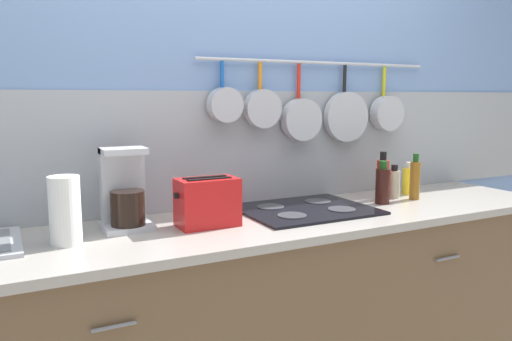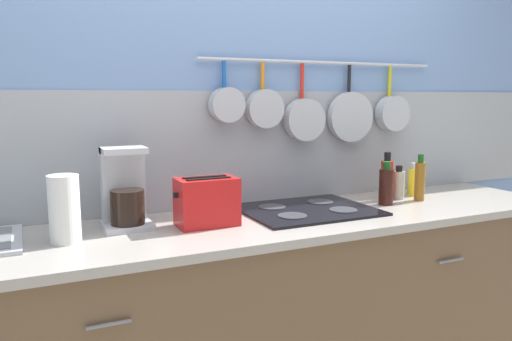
% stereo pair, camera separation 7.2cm
% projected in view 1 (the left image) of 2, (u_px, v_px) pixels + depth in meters
% --- Properties ---
extents(wall_back, '(7.20, 0.15, 2.60)m').
position_uv_depth(wall_back, '(236.00, 130.00, 2.40)').
color(wall_back, '#7293C6').
rests_on(wall_back, ground_plane).
extents(cabinet_base, '(2.92, 0.62, 0.89)m').
position_uv_depth(cabinet_base, '(270.00, 324.00, 2.21)').
color(cabinet_base, brown).
rests_on(cabinet_base, ground_plane).
extents(countertop, '(2.96, 0.64, 0.03)m').
position_uv_depth(countertop, '(271.00, 223.00, 2.14)').
color(countertop, '#A59E93').
rests_on(countertop, cabinet_base).
extents(paper_towel_roll, '(0.11, 0.11, 0.24)m').
position_uv_depth(paper_towel_roll, '(65.00, 211.00, 1.75)').
color(paper_towel_roll, white).
rests_on(paper_towel_roll, countertop).
extents(coffee_maker, '(0.19, 0.18, 0.32)m').
position_uv_depth(coffee_maker, '(125.00, 196.00, 1.96)').
color(coffee_maker, '#B7BABF').
rests_on(coffee_maker, countertop).
extents(toaster, '(0.26, 0.15, 0.20)m').
position_uv_depth(toaster, '(207.00, 202.00, 2.01)').
color(toaster, red).
rests_on(toaster, countertop).
extents(cooktop, '(0.59, 0.48, 0.01)m').
position_uv_depth(cooktop, '(306.00, 209.00, 2.29)').
color(cooktop, black).
rests_on(cooktop, countertop).
extents(bottle_sesame_oil, '(0.07, 0.07, 0.21)m').
position_uv_depth(bottle_sesame_oil, '(383.00, 185.00, 2.43)').
color(bottle_sesame_oil, '#33140F').
rests_on(bottle_sesame_oil, countertop).
extents(bottle_olive_oil, '(0.06, 0.06, 0.24)m').
position_uv_depth(bottle_olive_oil, '(382.00, 178.00, 2.54)').
color(bottle_olive_oil, red).
rests_on(bottle_olive_oil, countertop).
extents(bottle_dish_soap, '(0.06, 0.06, 0.17)m').
position_uv_depth(bottle_dish_soap, '(394.00, 183.00, 2.57)').
color(bottle_dish_soap, '#BFB799').
rests_on(bottle_dish_soap, countertop).
extents(bottle_hot_sauce, '(0.05, 0.05, 0.24)m').
position_uv_depth(bottle_hot_sauce, '(415.00, 179.00, 2.53)').
color(bottle_hot_sauce, '#8C5919').
rests_on(bottle_hot_sauce, countertop).
extents(bottle_cooking_wine, '(0.06, 0.06, 0.17)m').
position_uv_depth(bottle_cooking_wine, '(408.00, 180.00, 2.67)').
color(bottle_cooking_wine, yellow).
rests_on(bottle_cooking_wine, countertop).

